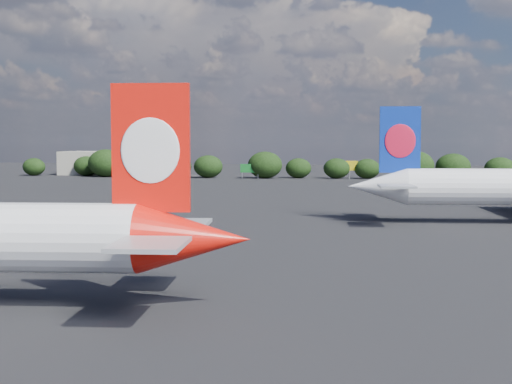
# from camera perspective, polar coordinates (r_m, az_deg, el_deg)

# --- Properties ---
(ground) EXTENTS (500.00, 500.00, 0.00)m
(ground) POSITION_cam_1_polar(r_m,az_deg,el_deg) (101.90, -3.65, -2.45)
(ground) COLOR black
(ground) RESTS_ON ground
(terminal_building) EXTENTS (42.00, 16.00, 8.00)m
(terminal_building) POSITION_cam_1_polar(r_m,az_deg,el_deg) (247.29, -10.47, 2.29)
(terminal_building) COLOR #9B9586
(terminal_building) RESTS_ON ground
(highway_sign) EXTENTS (6.00, 0.30, 4.50)m
(highway_sign) POSITION_cam_1_polar(r_m,az_deg,el_deg) (218.50, -0.48, 1.89)
(highway_sign) COLOR #156B25
(highway_sign) RESTS_ON ground
(billboard_yellow) EXTENTS (5.00, 0.30, 5.50)m
(billboard_yellow) POSITION_cam_1_polar(r_m,az_deg,el_deg) (220.46, 7.50, 2.07)
(billboard_yellow) COLOR gold
(billboard_yellow) RESTS_ON ground
(horizon_treeline) EXTENTS (207.53, 14.86, 8.91)m
(horizon_treeline) POSITION_cam_1_polar(r_m,az_deg,el_deg) (218.06, 6.38, 2.05)
(horizon_treeline) COLOR black
(horizon_treeline) RESTS_ON ground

